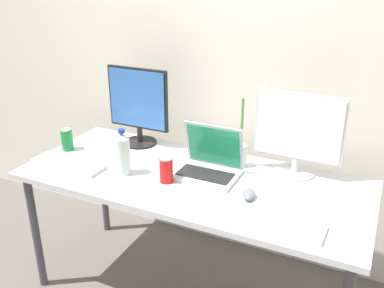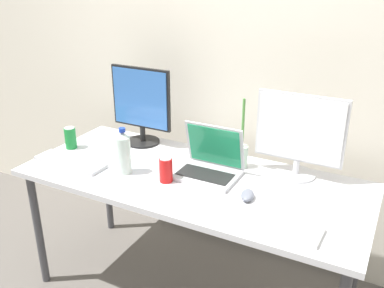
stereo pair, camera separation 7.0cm
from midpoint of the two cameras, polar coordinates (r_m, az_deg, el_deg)
wall_back at (r=2.50m, az=7.26°, el=12.78°), size 7.00×0.08×2.60m
work_desk at (r=2.19m, az=0.92°, el=-5.81°), size 1.75×0.74×0.74m
monitor_left at (r=2.50m, az=-6.00°, el=5.30°), size 0.38×0.20×0.46m
monitor_center at (r=2.16m, az=15.06°, el=1.24°), size 0.44×0.20×0.43m
laptop_silver at (r=2.17m, az=3.29°, el=-2.64°), size 0.31×0.25×0.26m
keyboard_main at (r=1.81m, az=11.84°, el=-10.46°), size 0.40×0.16×0.02m
keyboard_aux at (r=2.38m, az=-15.09°, el=-2.34°), size 0.42×0.14×0.02m
mouse_by_keyboard at (r=1.99m, az=8.43°, el=-6.77°), size 0.09×0.12×0.04m
water_bottle at (r=2.18m, az=-8.20°, el=-1.14°), size 0.07×0.07×0.24m
soda_can_near_keyboard at (r=2.56m, az=-15.17°, el=0.77°), size 0.07×0.07×0.13m
soda_can_by_laptop at (r=2.10m, az=-2.54°, el=-3.46°), size 0.07×0.07×0.13m
bamboo_vase at (r=2.26m, az=7.52°, el=-1.29°), size 0.07×0.07×0.38m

